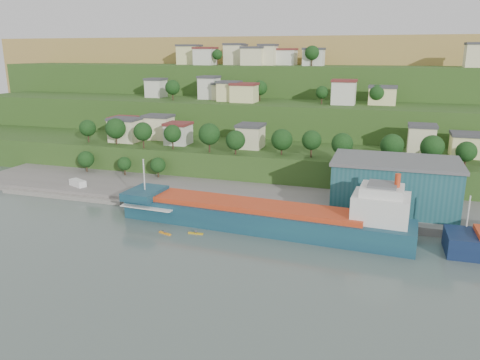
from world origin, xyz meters
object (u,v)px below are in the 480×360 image
at_px(caravan, 78,184).
at_px(kayak_orange, 165,233).
at_px(warehouse, 394,184).
at_px(cargo_ship_near, 271,218).

height_order(caravan, kayak_orange, caravan).
distance_m(warehouse, kayak_orange, 58.59).
xyz_separation_m(cargo_ship_near, warehouse, (27.33, 19.19, 5.58)).
xyz_separation_m(cargo_ship_near, kayak_orange, (-22.75, -10.09, -2.60)).
bearing_deg(warehouse, kayak_orange, -149.81).
distance_m(cargo_ship_near, warehouse, 33.86).
bearing_deg(caravan, kayak_orange, -5.75).
relative_size(caravan, kayak_orange, 1.67).
relative_size(cargo_ship_near, kayak_orange, 20.29).
height_order(cargo_ship_near, warehouse, cargo_ship_near).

